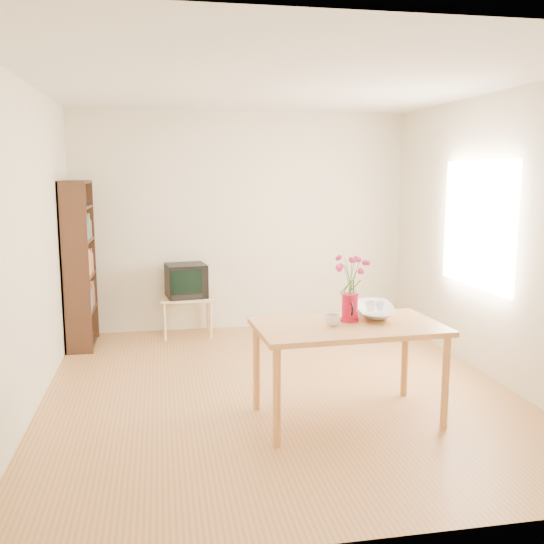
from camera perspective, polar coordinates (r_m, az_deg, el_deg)
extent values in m
plane|color=#A76F3B|center=(5.42, 0.59, -11.01)|extent=(4.50, 4.50, 0.00)
plane|color=white|center=(5.13, 0.64, 17.37)|extent=(4.50, 4.50, 0.00)
plane|color=#F3E4C3|center=(7.32, -2.81, 4.75)|extent=(4.00, 0.00, 4.00)
plane|color=#F3E4C3|center=(2.96, 9.08, -2.13)|extent=(4.00, 0.00, 4.00)
plane|color=#F3E4C3|center=(5.12, -21.94, 2.12)|extent=(0.00, 4.50, 4.50)
plane|color=#F3E4C3|center=(5.84, 20.29, 3.02)|extent=(0.00, 4.50, 4.50)
plane|color=white|center=(6.08, 18.74, 4.28)|extent=(0.00, 1.30, 1.30)
cube|color=#BD7940|center=(4.63, 7.19, -5.15)|extent=(1.44, 0.87, 0.04)
cylinder|color=#BD7940|center=(4.26, 0.45, -11.70)|extent=(0.06, 0.06, 0.71)
cylinder|color=#BD7940|center=(4.71, 16.01, -9.97)|extent=(0.06, 0.06, 0.71)
cylinder|color=#BD7940|center=(4.88, -1.47, -8.91)|extent=(0.06, 0.06, 0.71)
cylinder|color=#BD7940|center=(5.28, 12.39, -7.71)|extent=(0.06, 0.06, 0.71)
cube|color=tan|center=(7.11, -8.05, -2.44)|extent=(0.60, 0.45, 0.03)
cylinder|color=tan|center=(6.97, -10.08, -4.66)|extent=(0.04, 0.04, 0.43)
cylinder|color=tan|center=(6.99, -5.80, -4.52)|extent=(0.04, 0.04, 0.43)
cylinder|color=tan|center=(7.33, -10.11, -3.97)|extent=(0.04, 0.04, 0.43)
cylinder|color=tan|center=(7.35, -6.05, -3.84)|extent=(0.04, 0.04, 0.43)
cube|color=black|center=(6.53, -18.05, 0.21)|extent=(0.28, 0.02, 1.80)
cube|color=black|center=(7.19, -17.37, 1.04)|extent=(0.28, 0.03, 1.80)
cube|color=black|center=(6.88, -18.78, 0.61)|extent=(0.02, 0.70, 1.80)
cube|color=black|center=(7.03, -17.35, -6.30)|extent=(0.27, 0.65, 0.02)
cube|color=black|center=(6.95, -17.49, -3.43)|extent=(0.27, 0.65, 0.02)
cube|color=black|center=(6.88, -17.64, -0.34)|extent=(0.27, 0.65, 0.02)
cube|color=black|center=(6.83, -17.80, 2.80)|extent=(0.27, 0.65, 0.02)
cube|color=black|center=(6.80, -17.95, 5.82)|extent=(0.27, 0.65, 0.02)
cube|color=black|center=(6.79, -18.06, 8.01)|extent=(0.27, 0.65, 0.02)
cylinder|color=red|center=(4.71, 7.33, -3.39)|extent=(0.12, 0.12, 0.21)
cylinder|color=red|center=(4.73, 7.31, -4.46)|extent=(0.14, 0.14, 0.02)
cylinder|color=red|center=(4.68, 7.36, -2.12)|extent=(0.13, 0.13, 0.01)
cone|color=red|center=(4.64, 7.66, -2.54)|extent=(0.05, 0.07, 0.06)
torus|color=black|center=(4.77, 6.93, -3.08)|extent=(0.03, 0.10, 0.10)
imported|color=white|center=(4.57, 5.71, -4.53)|extent=(0.16, 0.16, 0.09)
imported|color=white|center=(4.93, 9.74, -1.65)|extent=(0.54, 0.54, 0.41)
imported|color=white|center=(4.92, 9.29, -2.13)|extent=(0.10, 0.10, 0.07)
imported|color=white|center=(4.97, 10.13, -2.09)|extent=(0.08, 0.08, 0.06)
cube|color=black|center=(7.07, -8.09, -0.79)|extent=(0.50, 0.46, 0.38)
cube|color=black|center=(7.13, -8.12, -0.54)|extent=(0.34, 0.26, 0.27)
cube|color=black|center=(6.86, -8.01, -0.93)|extent=(0.34, 0.06, 0.27)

